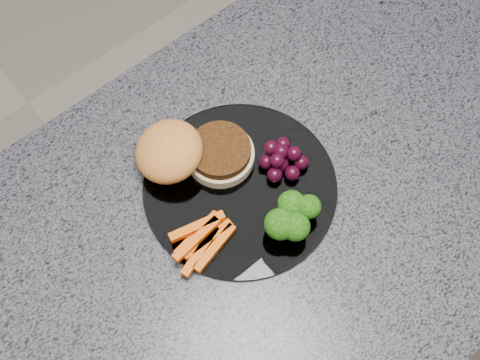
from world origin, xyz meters
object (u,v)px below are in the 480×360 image
at_px(plate, 240,187).
at_px(burger, 188,154).
at_px(grape_bunch, 282,158).
at_px(island_cabinet, 237,322).

height_order(plate, burger, burger).
relative_size(plate, grape_bunch, 4.15).
bearing_deg(grape_bunch, burger, 138.83).
bearing_deg(island_cabinet, grape_bunch, 18.82).
distance_m(island_cabinet, plate, 0.48).
bearing_deg(plate, burger, 111.93).
xyz_separation_m(plate, grape_bunch, (0.07, -0.01, 0.02)).
bearing_deg(grape_bunch, plate, 171.79).
distance_m(plate, burger, 0.08).
height_order(island_cabinet, plate, plate).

